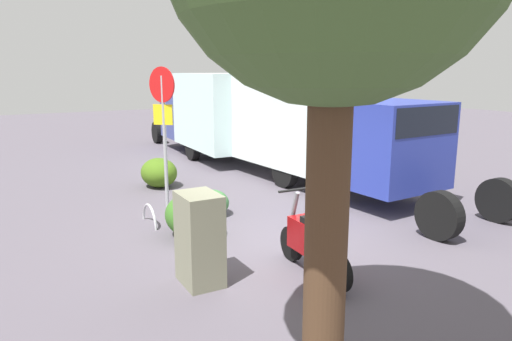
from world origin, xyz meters
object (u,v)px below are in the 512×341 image
at_px(utility_cabinet, 200,239).
at_px(box_truck_far, 212,111).
at_px(stop_sign, 163,115).
at_px(bike_rack_hoop, 150,224).
at_px(box_truck_near, 328,126).
at_px(motorcycle, 315,242).

bearing_deg(utility_cabinet, box_truck_far, -26.83).
relative_size(stop_sign, utility_cabinet, 2.32).
height_order(stop_sign, utility_cabinet, stop_sign).
bearing_deg(stop_sign, bike_rack_hoop, 143.64).
bearing_deg(box_truck_near, motorcycle, -42.98).
height_order(motorcycle, bike_rack_hoop, motorcycle).
distance_m(motorcycle, bike_rack_hoop, 3.86).
xyz_separation_m(box_truck_near, motorcycle, (-4.24, 3.70, -1.08)).
distance_m(box_truck_near, bike_rack_hoop, 5.32).
distance_m(box_truck_near, motorcycle, 5.73).
relative_size(motorcycle, utility_cabinet, 1.36).
bearing_deg(motorcycle, stop_sign, 11.81).
xyz_separation_m(motorcycle, stop_sign, (4.60, 0.59, 1.54)).
bearing_deg(box_truck_far, utility_cabinet, 156.85).
bearing_deg(box_truck_far, bike_rack_hoop, 148.69).
bearing_deg(utility_cabinet, bike_rack_hoop, -4.49).
relative_size(box_truck_far, motorcycle, 4.00).
distance_m(stop_sign, utility_cabinet, 4.31).
height_order(box_truck_far, motorcycle, box_truck_far).
distance_m(box_truck_far, stop_sign, 6.68).
distance_m(utility_cabinet, bike_rack_hoop, 3.03).
height_order(box_truck_far, bike_rack_hoop, box_truck_far).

